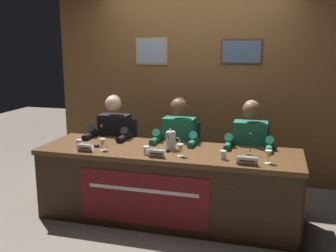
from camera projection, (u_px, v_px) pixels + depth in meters
ground_plane at (168, 216)px, 4.16m from camera, size 12.00×12.00×0.00m
wall_back_panelled at (196, 83)px, 5.18m from camera, size 3.91×0.14×2.60m
conference_table at (165, 175)px, 3.96m from camera, size 2.71×0.82×0.75m
chair_left at (119, 156)px, 4.84m from camera, size 0.44×0.44×0.91m
panelist_left at (112, 139)px, 4.59m from camera, size 0.51×0.48×1.23m
nameplate_left at (85, 148)px, 3.93m from camera, size 0.17×0.06×0.08m
juice_glass_left at (103, 142)px, 3.96m from camera, size 0.06×0.06×0.12m
water_cup_left at (79, 144)px, 4.08m from camera, size 0.06×0.06×0.08m
microphone_left at (98, 139)px, 4.13m from camera, size 0.06×0.17×0.22m
chair_center at (181, 161)px, 4.63m from camera, size 0.44×0.44×0.91m
panelist_center at (177, 143)px, 4.38m from camera, size 0.51×0.48×1.23m
nameplate_center at (157, 153)px, 3.73m from camera, size 0.17×0.06×0.08m
juice_glass_center at (180, 148)px, 3.75m from camera, size 0.06×0.06×0.12m
water_cup_center at (146, 151)px, 3.82m from camera, size 0.06×0.06×0.08m
microphone_center at (168, 144)px, 3.95m from camera, size 0.06×0.17×0.22m
chair_right at (249, 167)px, 4.42m from camera, size 0.44×0.44×0.91m
panelist_right at (249, 148)px, 4.17m from camera, size 0.51×0.48×1.23m
nameplate_right at (247, 160)px, 3.49m from camera, size 0.19×0.06×0.08m
juice_glass_right at (268, 154)px, 3.53m from camera, size 0.06×0.06×0.12m
water_cup_right at (223, 155)px, 3.66m from camera, size 0.06×0.06×0.08m
microphone_right at (250, 149)px, 3.75m from camera, size 0.06×0.17×0.22m
water_pitcher_central at (171, 140)px, 4.00m from camera, size 0.15×0.10×0.21m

